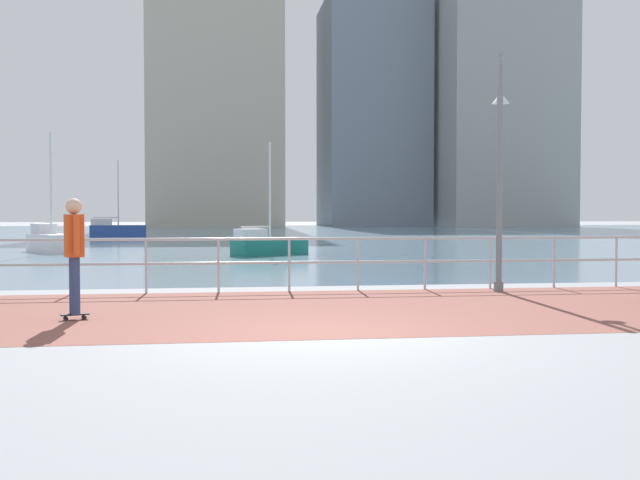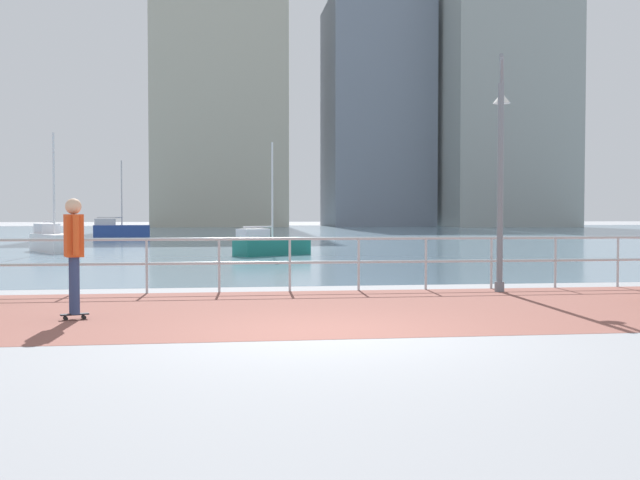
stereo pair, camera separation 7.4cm
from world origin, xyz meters
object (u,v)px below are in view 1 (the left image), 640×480
at_px(lamppost, 500,161).
at_px(sailboat_red, 50,241).
at_px(skateboarder, 74,247).
at_px(sailboat_yellow, 116,230).
at_px(sailboat_teal, 268,245).

distance_m(lamppost, sailboat_red, 21.34).
distance_m(lamppost, skateboarder, 8.47).
xyz_separation_m(sailboat_yellow, sailboat_teal, (8.73, -24.85, -0.10)).
xyz_separation_m(lamppost, sailboat_red, (-12.35, 17.27, -2.15)).
bearing_deg(sailboat_yellow, sailboat_red, -89.73).
distance_m(lamppost, sailboat_teal, 14.34).
xyz_separation_m(skateboarder, sailboat_teal, (3.99, 16.82, -0.66)).
bearing_deg(lamppost, sailboat_yellow, 107.91).
distance_m(sailboat_red, sailboat_teal, 9.35).
bearing_deg(skateboarder, lamppost, 22.26).
height_order(lamppost, sailboat_teal, lamppost).
relative_size(skateboarder, sailboat_teal, 0.42).
distance_m(sailboat_red, sailboat_yellow, 21.25).
bearing_deg(sailboat_red, sailboat_yellow, 90.27).
xyz_separation_m(skateboarder, sailboat_red, (-4.64, 20.43, -0.60)).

